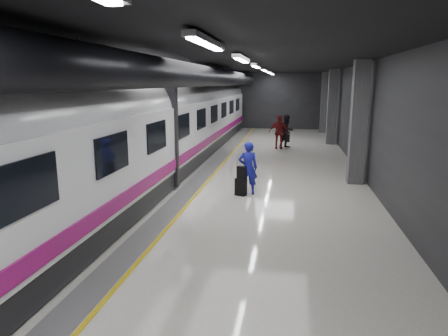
{
  "coord_description": "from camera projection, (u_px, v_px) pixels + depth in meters",
  "views": [
    {
      "loc": [
        2.12,
        -13.22,
        3.68
      ],
      "look_at": [
        0.29,
        -2.34,
        1.33
      ],
      "focal_mm": 32.0,
      "sensor_mm": 36.0,
      "label": 1
    }
  ],
  "objects": [
    {
      "name": "ground",
      "position": [
        227.0,
        191.0,
        13.86
      ],
      "size": [
        40.0,
        40.0,
        0.0
      ],
      "primitive_type": "plane",
      "color": "silver",
      "rests_on": "ground"
    },
    {
      "name": "platform_hall",
      "position": [
        223.0,
        87.0,
        14.09
      ],
      "size": [
        10.02,
        40.02,
        4.51
      ],
      "color": "black",
      "rests_on": "ground"
    },
    {
      "name": "train",
      "position": [
        135.0,
        130.0,
        13.96
      ],
      "size": [
        3.05,
        38.0,
        4.05
      ],
      "color": "black",
      "rests_on": "ground"
    },
    {
      "name": "traveler_main",
      "position": [
        248.0,
        168.0,
        13.37
      ],
      "size": [
        0.73,
        0.57,
        1.79
      ],
      "primitive_type": "imported",
      "rotation": [
        0.0,
        0.0,
        3.37
      ],
      "color": "#231BCE",
      "rests_on": "ground"
    },
    {
      "name": "suitcase_main",
      "position": [
        241.0,
        187.0,
        13.29
      ],
      "size": [
        0.42,
        0.35,
        0.58
      ],
      "primitive_type": "cube",
      "rotation": [
        0.0,
        0.0,
        -0.39
      ],
      "color": "black",
      "rests_on": "ground"
    },
    {
      "name": "shoulder_bag",
      "position": [
        242.0,
        172.0,
        13.21
      ],
      "size": [
        0.33,
        0.21,
        0.41
      ],
      "primitive_type": "cube",
      "rotation": [
        0.0,
        0.0,
        -0.16
      ],
      "color": "black",
      "rests_on": "suitcase_main"
    },
    {
      "name": "traveler_far_a",
      "position": [
        287.0,
        131.0,
        23.01
      ],
      "size": [
        1.18,
        1.18,
        1.93
      ],
      "primitive_type": "imported",
      "rotation": [
        0.0,
        0.0,
        0.78
      ],
      "color": "black",
      "rests_on": "ground"
    },
    {
      "name": "traveler_far_b",
      "position": [
        279.0,
        132.0,
        22.72
      ],
      "size": [
        1.14,
        0.5,
        1.91
      ],
      "primitive_type": "imported",
      "rotation": [
        0.0,
        0.0,
        0.03
      ],
      "color": "maroon",
      "rests_on": "ground"
    },
    {
      "name": "suitcase_far",
      "position": [
        287.0,
        138.0,
        25.45
      ],
      "size": [
        0.33,
        0.22,
        0.48
      ],
      "primitive_type": "cube",
      "rotation": [
        0.0,
        0.0,
        -0.01
      ],
      "color": "black",
      "rests_on": "ground"
    }
  ]
}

